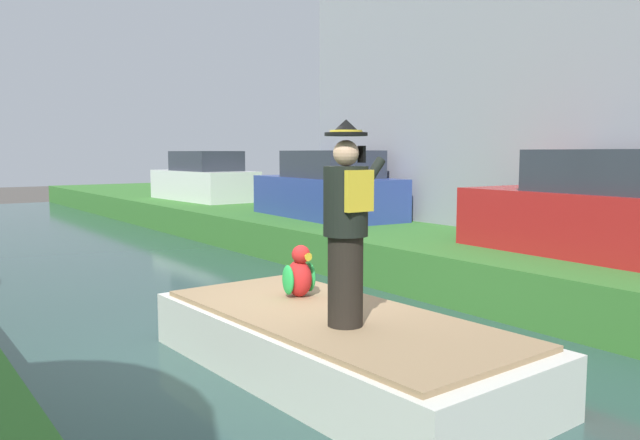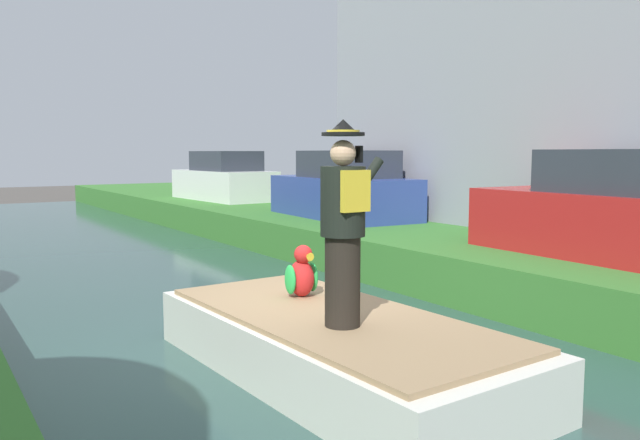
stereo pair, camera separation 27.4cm
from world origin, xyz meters
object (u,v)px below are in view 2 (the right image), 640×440
(parked_car_red, at_px, (620,213))
(parked_car_white, at_px, (224,179))
(parked_car_blue, at_px, (343,189))
(boat, at_px, (333,345))
(person_pirate, at_px, (344,224))
(parrot_plush, at_px, (302,274))

(parked_car_red, distance_m, parked_car_white, 13.09)
(parked_car_blue, bearing_deg, boat, -125.76)
(boat, height_order, parked_car_red, parked_car_red)
(person_pirate, xyz_separation_m, parrot_plush, (0.30, 1.21, -0.68))
(parrot_plush, distance_m, parked_car_white, 13.23)
(parked_car_red, bearing_deg, person_pirate, -174.67)
(parrot_plush, bearing_deg, parked_car_blue, 51.49)
(boat, relative_size, parked_car_red, 1.05)
(parked_car_blue, xyz_separation_m, parked_car_white, (0.00, 6.43, 0.00))
(person_pirate, bearing_deg, boat, 58.72)
(boat, bearing_deg, parked_car_white, 69.78)
(parrot_plush, bearing_deg, boat, -99.73)
(parked_car_white, bearing_deg, parrot_plush, -110.87)
(person_pirate, distance_m, parrot_plush, 1.42)
(parked_car_white, bearing_deg, boat, -110.22)
(boat, relative_size, parrot_plush, 7.49)
(parked_car_blue, relative_size, parked_car_white, 1.01)
(boat, distance_m, parrot_plush, 1.00)
(person_pirate, xyz_separation_m, parked_car_blue, (5.01, 7.13, -0.19))
(boat, relative_size, person_pirate, 2.31)
(boat, bearing_deg, person_pirate, -112.13)
(parked_car_blue, bearing_deg, person_pirate, -125.10)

